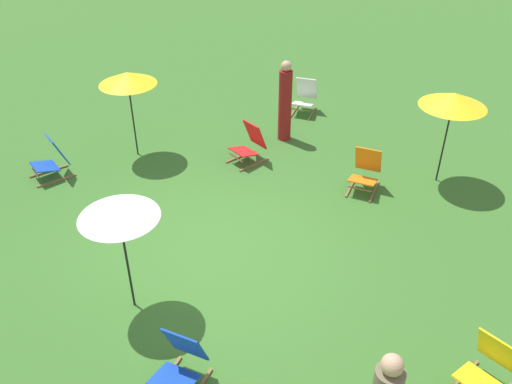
# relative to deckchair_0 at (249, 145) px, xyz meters

# --- Properties ---
(ground_plane) EXTENTS (40.00, 40.00, 0.00)m
(ground_plane) POSITION_rel_deckchair_0_xyz_m (1.25, -2.67, -0.37)
(ground_plane) COLOR #386B28
(deckchair_0) EXTENTS (0.64, 0.85, 0.83)m
(deckchair_0) POSITION_rel_deckchair_0_xyz_m (0.00, 0.00, 0.00)
(deckchair_0) COLOR olive
(deckchair_0) RESTS_ON ground
(deckchair_1) EXTENTS (0.63, 0.84, 0.83)m
(deckchair_1) POSITION_rel_deckchair_0_xyz_m (2.58, -4.77, 0.00)
(deckchair_1) COLOR olive
(deckchair_1) RESTS_ON ground
(deckchair_2) EXTENTS (0.68, 0.87, 0.83)m
(deckchair_2) POSITION_rel_deckchair_0_xyz_m (-0.35, 2.65, 0.00)
(deckchair_2) COLOR olive
(deckchair_2) RESTS_ON ground
(deckchair_3) EXTENTS (0.64, 0.85, 0.83)m
(deckchair_3) POSITION_rel_deckchair_0_xyz_m (2.36, 0.44, 0.00)
(deckchair_3) COLOR olive
(deckchair_3) RESTS_ON ground
(deckchair_7) EXTENTS (0.68, 0.87, 0.83)m
(deckchair_7) POSITION_rel_deckchair_0_xyz_m (-2.69, -2.73, 0.00)
(deckchair_7) COLOR olive
(deckchair_7) RESTS_ON ground
(deckchair_8) EXTENTS (0.62, 0.84, 0.83)m
(deckchair_8) POSITION_rel_deckchair_0_xyz_m (5.50, -2.70, 0.00)
(deckchair_8) COLOR olive
(deckchair_8) RESTS_ON ground
(umbrella_0) EXTENTS (1.19, 1.19, 1.80)m
(umbrella_0) POSITION_rel_deckchair_0_xyz_m (3.35, 1.54, 1.30)
(umbrella_0) COLOR black
(umbrella_0) RESTS_ON ground
(umbrella_1) EXTENTS (1.04, 1.04, 1.84)m
(umbrella_1) POSITION_rel_deckchair_0_xyz_m (1.13, -4.20, 1.31)
(umbrella_1) COLOR black
(umbrella_1) RESTS_ON ground
(umbrella_2) EXTENTS (1.12, 1.12, 1.79)m
(umbrella_2) POSITION_rel_deckchair_0_xyz_m (-2.04, -1.17, 1.29)
(umbrella_2) COLOR black
(umbrella_2) RESTS_ON ground
(person_0) EXTENTS (0.36, 0.36, 1.76)m
(person_0) POSITION_rel_deckchair_0_xyz_m (0.03, 1.23, 0.48)
(person_0) COLOR maroon
(person_0) RESTS_ON ground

